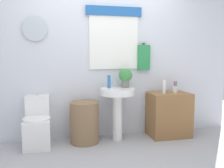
# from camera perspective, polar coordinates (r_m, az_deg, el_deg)

# --- Properties ---
(ground_plane) EXTENTS (8.00, 8.00, 0.00)m
(ground_plane) POSITION_cam_1_polar(r_m,az_deg,el_deg) (3.03, 2.03, -18.48)
(ground_plane) COLOR #A3A3A8
(back_wall) EXTENTS (4.40, 0.18, 2.60)m
(back_wall) POSITION_cam_1_polar(r_m,az_deg,el_deg) (3.86, -2.29, 6.97)
(back_wall) COLOR silver
(back_wall) RESTS_ON ground_plane
(toilet) EXTENTS (0.38, 0.51, 0.73)m
(toilet) POSITION_cam_1_polar(r_m,az_deg,el_deg) (3.68, -17.12, -9.50)
(toilet) COLOR white
(toilet) RESTS_ON ground_plane
(laundry_hamper) EXTENTS (0.42, 0.42, 0.61)m
(laundry_hamper) POSITION_cam_1_polar(r_m,az_deg,el_deg) (3.65, -6.50, -8.95)
(laundry_hamper) COLOR #846647
(laundry_hamper) RESTS_ON ground_plane
(pedestal_sink) EXTENTS (0.52, 0.52, 0.80)m
(pedestal_sink) POSITION_cam_1_polar(r_m,az_deg,el_deg) (3.67, 1.29, -4.06)
(pedestal_sink) COLOR white
(pedestal_sink) RESTS_ON ground_plane
(faucet) EXTENTS (0.03, 0.03, 0.10)m
(faucet) POSITION_cam_1_polar(r_m,az_deg,el_deg) (3.75, 0.85, 0.00)
(faucet) COLOR silver
(faucet) RESTS_ON pedestal_sink
(wooden_cabinet) EXTENTS (0.63, 0.44, 0.70)m
(wooden_cabinet) POSITION_cam_1_polar(r_m,az_deg,el_deg) (4.02, 13.21, -6.99)
(wooden_cabinet) COLOR olive
(wooden_cabinet) RESTS_ON ground_plane
(soap_bottle) EXTENTS (0.05, 0.05, 0.19)m
(soap_bottle) POSITION_cam_1_polar(r_m,az_deg,el_deg) (3.65, -0.72, 0.54)
(soap_bottle) COLOR #2D6BB7
(soap_bottle) RESTS_ON pedestal_sink
(potted_plant) EXTENTS (0.21, 0.21, 0.29)m
(potted_plant) POSITION_cam_1_polar(r_m,az_deg,el_deg) (3.72, 3.17, 1.78)
(potted_plant) COLOR slate
(potted_plant) RESTS_ON pedestal_sink
(lotion_bottle) EXTENTS (0.05, 0.05, 0.21)m
(lotion_bottle) POSITION_cam_1_polar(r_m,az_deg,el_deg) (3.85, 12.17, -0.65)
(lotion_bottle) COLOR white
(lotion_bottle) RESTS_ON wooden_cabinet
(toothbrush_cup) EXTENTS (0.08, 0.08, 0.19)m
(toothbrush_cup) POSITION_cam_1_polar(r_m,az_deg,el_deg) (4.01, 14.66, -1.18)
(toothbrush_cup) COLOR silver
(toothbrush_cup) RESTS_ON wooden_cabinet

